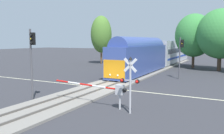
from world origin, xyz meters
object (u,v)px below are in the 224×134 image
commuter_train (159,53)px  oak_far_right (221,34)px  crossing_signal_mast (130,79)px  elm_centre_background (194,35)px  traffic_signal_far_side (181,51)px  traffic_signal_median (32,53)px  pine_left_background (101,34)px  crossing_gate_near (110,89)px

commuter_train → oak_far_right: (10.09, 0.42, 3.28)m
crossing_signal_mast → elm_centre_background: elm_centre_background is taller
traffic_signal_far_side → crossing_signal_mast: bearing=-90.2°
traffic_signal_median → oak_far_right: oak_far_right is taller
traffic_signal_median → oak_far_right: 31.14m
crossing_signal_mast → traffic_signal_far_side: traffic_signal_far_side is taller
oak_far_right → traffic_signal_far_side: bearing=-108.7°
pine_left_background → elm_centre_background: 18.89m
crossing_signal_mast → pine_left_background: pine_left_background is taller
crossing_signal_mast → traffic_signal_far_side: size_ratio=0.72×
traffic_signal_far_side → oak_far_right: size_ratio=0.53×
crossing_signal_mast → traffic_signal_far_side: (0.07, 16.30, 1.23)m
traffic_signal_median → pine_left_background: (-10.79, 29.77, 2.36)m
crossing_gate_near → traffic_signal_median: traffic_signal_median is taller
traffic_signal_far_side → pine_left_background: bearing=146.1°
crossing_gate_near → elm_centre_background: 30.04m
traffic_signal_far_side → pine_left_background: 23.51m
crossing_signal_mast → traffic_signal_median: traffic_signal_median is taller
traffic_signal_median → pine_left_background: pine_left_background is taller
crossing_gate_near → crossing_signal_mast: crossing_signal_mast is taller
commuter_train → elm_centre_background: (5.61, 2.73, 3.12)m
pine_left_background → crossing_signal_mast: bearing=-56.6°
crossing_gate_near → traffic_signal_median: (-6.71, -1.05, 2.54)m
crossing_gate_near → traffic_signal_far_side: size_ratio=1.19×
traffic_signal_far_side → crossing_gate_near: bearing=-96.9°
elm_centre_background → oak_far_right: oak_far_right is taller
traffic_signal_far_side → commuter_train: bearing=118.6°
commuter_train → traffic_signal_median: bearing=-95.0°
commuter_train → crossing_signal_mast: commuter_train is taller
crossing_gate_near → crossing_signal_mast: size_ratio=1.64×
crossing_gate_near → traffic_signal_far_side: bearing=83.1°
pine_left_background → traffic_signal_far_side: bearing=-33.9°
crossing_signal_mast → traffic_signal_median: 8.69m
commuter_train → oak_far_right: oak_far_right is taller
traffic_signal_far_side → pine_left_background: (-19.39, 13.02, 2.69)m
commuter_train → elm_centre_background: size_ratio=3.98×
commuter_train → elm_centre_background: 6.98m
commuter_train → elm_centre_background: bearing=25.9°
traffic_signal_median → traffic_signal_far_side: bearing=62.8°
crossing_signal_mast → oak_far_right: 28.48m
commuter_train → oak_far_right: bearing=2.4°
elm_centre_background → crossing_signal_mast: bearing=-89.1°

